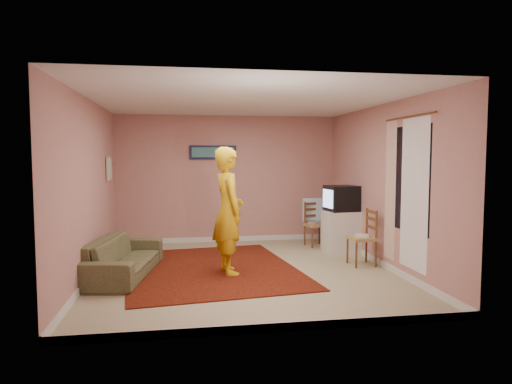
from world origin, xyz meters
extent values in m
plane|color=tan|center=(0.00, 0.00, 0.00)|extent=(5.00, 5.00, 0.00)
cube|color=tan|center=(0.00, 2.50, 1.30)|extent=(4.50, 0.02, 2.60)
cube|color=tan|center=(0.00, -2.50, 1.30)|extent=(4.50, 0.02, 2.60)
cube|color=tan|center=(-2.25, 0.00, 1.30)|extent=(0.02, 5.00, 2.60)
cube|color=tan|center=(2.25, 0.00, 1.30)|extent=(0.02, 5.00, 2.60)
cube|color=silver|center=(0.00, 0.00, 2.60)|extent=(4.50, 5.00, 0.02)
cube|color=silver|center=(0.00, 2.49, 0.05)|extent=(4.50, 0.02, 0.10)
cube|color=silver|center=(0.00, -2.49, 0.05)|extent=(4.50, 0.02, 0.10)
cube|color=silver|center=(-2.24, 0.00, 0.05)|extent=(0.02, 5.00, 0.10)
cube|color=silver|center=(2.24, 0.00, 0.05)|extent=(0.02, 5.00, 0.10)
cube|color=black|center=(2.24, -0.90, 1.45)|extent=(0.01, 1.10, 1.50)
cube|color=white|center=(2.23, -1.05, 1.25)|extent=(0.01, 0.75, 2.10)
cube|color=silver|center=(2.21, -0.35, 1.25)|extent=(0.01, 0.35, 2.10)
cylinder|color=brown|center=(2.20, -0.90, 2.32)|extent=(0.02, 1.40, 0.02)
cube|color=#141537|center=(-0.30, 2.47, 1.85)|extent=(0.95, 0.03, 0.28)
cube|color=#316B89|center=(-0.30, 2.45, 1.85)|extent=(0.86, 0.01, 0.20)
cube|color=#C6B688|center=(-2.22, 1.60, 1.55)|extent=(0.03, 0.38, 0.42)
cube|color=silver|center=(-2.20, 1.60, 1.55)|extent=(0.01, 0.30, 0.34)
cube|color=black|center=(-0.50, 0.19, 0.01)|extent=(2.96, 3.52, 0.02)
cube|color=silver|center=(1.95, 1.07, 0.38)|extent=(0.60, 0.55, 0.77)
cube|color=black|center=(1.95, 1.07, 1.00)|extent=(0.59, 0.55, 0.47)
cube|color=#8CB2F2|center=(1.68, 1.03, 1.00)|extent=(0.07, 0.39, 0.33)
cube|color=tan|center=(1.67, 1.74, 0.42)|extent=(0.46, 0.45, 0.05)
cube|color=brown|center=(1.67, 1.74, 0.64)|extent=(0.39, 0.12, 0.45)
cube|color=#AFAEB3|center=(1.67, 1.74, 0.47)|extent=(0.37, 0.28, 0.06)
cube|color=#8DB7E7|center=(1.67, 1.93, 0.70)|extent=(0.44, 0.06, 0.47)
cube|color=tan|center=(1.94, 0.07, 0.44)|extent=(0.41, 0.43, 0.05)
cube|color=brown|center=(1.94, 0.07, 0.68)|extent=(0.06, 0.41, 0.47)
cube|color=white|center=(1.94, 0.07, 0.49)|extent=(0.23, 0.19, 0.04)
imported|color=brown|center=(-1.80, 0.00, 0.28)|extent=(1.08, 2.05, 0.57)
imported|color=gold|center=(-0.24, -0.10, 0.95)|extent=(0.58, 0.77, 1.91)
camera|label=1|loc=(-0.91, -6.87, 1.78)|focal=32.00mm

